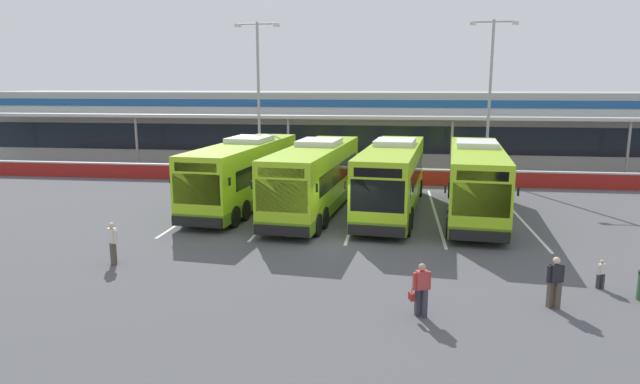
{
  "coord_description": "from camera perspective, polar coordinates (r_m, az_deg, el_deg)",
  "views": [
    {
      "loc": [
        1.96,
        -23.14,
        6.75
      ],
      "look_at": [
        -1.54,
        3.0,
        1.6
      ],
      "focal_mm": 31.35,
      "sensor_mm": 36.0,
      "label": 1
    }
  ],
  "objects": [
    {
      "name": "ground_plane",
      "position": [
        24.18,
        2.68,
        -5.17
      ],
      "size": [
        200.0,
        200.0,
        0.0
      ],
      "primitive_type": "plane",
      "color": "#4C4C51"
    },
    {
      "name": "terminal_building",
      "position": [
        50.22,
        5.4,
        6.73
      ],
      "size": [
        70.0,
        13.0,
        6.0
      ],
      "color": "#B7B7B2",
      "rests_on": "ground"
    },
    {
      "name": "red_barrier_wall",
      "position": [
        38.19,
        4.58,
        1.68
      ],
      "size": [
        60.0,
        0.4,
        1.1
      ],
      "color": "maroon",
      "rests_on": "ground"
    },
    {
      "name": "coach_bus_leftmost",
      "position": [
        31.24,
        -7.73,
        1.81
      ],
      "size": [
        3.91,
        12.34,
        3.78
      ],
      "color": "#9ED11E",
      "rests_on": "ground"
    },
    {
      "name": "coach_bus_left_centre",
      "position": [
        29.44,
        -0.5,
        1.34
      ],
      "size": [
        3.91,
        12.34,
        3.78
      ],
      "color": "#9ED11E",
      "rests_on": "ground"
    },
    {
      "name": "coach_bus_centre",
      "position": [
        29.66,
        7.37,
        1.33
      ],
      "size": [
        3.91,
        12.34,
        3.78
      ],
      "color": "#9ED11E",
      "rests_on": "ground"
    },
    {
      "name": "coach_bus_right_centre",
      "position": [
        29.71,
        15.58,
        1.02
      ],
      "size": [
        3.91,
        12.34,
        3.78
      ],
      "color": "#9ED11E",
      "rests_on": "ground"
    },
    {
      "name": "bay_stripe_far_west",
      "position": [
        31.65,
        -11.68,
        -1.49
      ],
      "size": [
        0.14,
        13.0,
        0.01
      ],
      "primitive_type": "cube",
      "color": "silver",
      "rests_on": "ground"
    },
    {
      "name": "bay_stripe_west",
      "position": [
        30.53,
        -4.21,
        -1.74
      ],
      "size": [
        0.14,
        13.0,
        0.01
      ],
      "primitive_type": "cube",
      "color": "silver",
      "rests_on": "ground"
    },
    {
      "name": "bay_stripe_mid_west",
      "position": [
        29.97,
        3.68,
        -1.98
      ],
      "size": [
        0.14,
        13.0,
        0.01
      ],
      "primitive_type": "cube",
      "color": "silver",
      "rests_on": "ground"
    },
    {
      "name": "bay_stripe_centre",
      "position": [
        29.99,
        11.71,
        -2.18
      ],
      "size": [
        0.14,
        13.0,
        0.01
      ],
      "primitive_type": "cube",
      "color": "silver",
      "rests_on": "ground"
    },
    {
      "name": "bay_stripe_mid_east",
      "position": [
        30.59,
        19.59,
        -2.34
      ],
      "size": [
        0.14,
        13.0,
        0.01
      ],
      "primitive_type": "cube",
      "color": "silver",
      "rests_on": "ground"
    },
    {
      "name": "pedestrian_with_handbag",
      "position": [
        16.79,
        10.25,
        -9.67
      ],
      "size": [
        0.65,
        0.38,
        1.62
      ],
      "color": "#33333D",
      "rests_on": "ground"
    },
    {
      "name": "pedestrian_in_dark_coat",
      "position": [
        18.53,
        22.86,
        -8.34
      ],
      "size": [
        0.53,
        0.32,
        1.62
      ],
      "color": "#4C4238",
      "rests_on": "ground"
    },
    {
      "name": "pedestrian_child",
      "position": [
        20.95,
        26.77,
        -7.41
      ],
      "size": [
        0.31,
        0.23,
        1.0
      ],
      "color": "#33333D",
      "rests_on": "ground"
    },
    {
      "name": "pedestrian_near_bin",
      "position": [
        22.53,
        -20.42,
        -4.78
      ],
      "size": [
        0.51,
        0.41,
        1.62
      ],
      "color": "#4C4238",
      "rests_on": "ground"
    },
    {
      "name": "lamp_post_west",
      "position": [
        41.05,
        -6.3,
        10.34
      ],
      "size": [
        3.24,
        0.28,
        11.0
      ],
      "color": "#9E9EA3",
      "rests_on": "ground"
    },
    {
      "name": "lamp_post_centre",
      "position": [
        41.15,
        16.97,
        9.94
      ],
      "size": [
        3.24,
        0.28,
        11.0
      ],
      "color": "#9E9EA3",
      "rests_on": "ground"
    }
  ]
}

